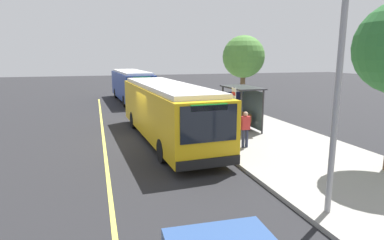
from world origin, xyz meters
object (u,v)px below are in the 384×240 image
(transit_bus_second, at_px, (132,85))
(pedestrian_commuter, at_px, (245,127))
(transit_bus_main, at_px, (167,110))
(route_sign_post, at_px, (234,109))
(waiting_bench, at_px, (243,120))

(transit_bus_second, bearing_deg, pedestrian_commuter, 9.84)
(transit_bus_main, height_order, route_sign_post, same)
(waiting_bench, distance_m, pedestrian_commuter, 4.07)
(waiting_bench, bearing_deg, transit_bus_main, -80.41)
(transit_bus_main, distance_m, pedestrian_commuter, 4.26)
(waiting_bench, height_order, pedestrian_commuter, pedestrian_commuter)
(transit_bus_second, relative_size, route_sign_post, 3.87)
(transit_bus_main, relative_size, pedestrian_commuter, 6.81)
(transit_bus_main, height_order, pedestrian_commuter, transit_bus_main)
(transit_bus_second, xyz_separation_m, waiting_bench, (14.73, 4.82, -0.98))
(transit_bus_main, bearing_deg, route_sign_post, 44.85)
(waiting_bench, height_order, route_sign_post, route_sign_post)
(route_sign_post, xyz_separation_m, pedestrian_commuter, (0.29, 0.47, -0.84))
(transit_bus_main, bearing_deg, pedestrian_commuter, 46.60)
(waiting_bench, distance_m, route_sign_post, 4.21)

